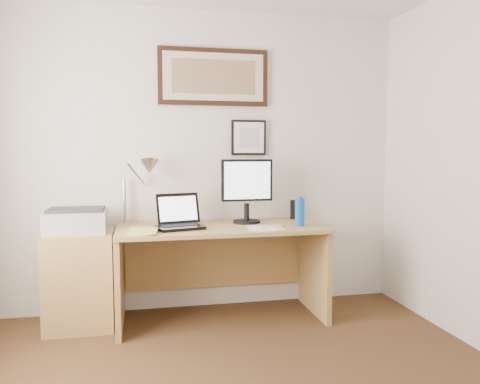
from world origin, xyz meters
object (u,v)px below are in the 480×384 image
object	(u,v)px
book	(129,231)
printer	(76,220)
desk	(219,253)
lcd_monitor	(247,188)
side_cabinet	(80,280)
laptop	(179,220)
water_bottle	(300,212)

from	to	relation	value
book	printer	size ratio (longest dim) A/B	0.64
book	desk	distance (m)	0.78
lcd_monitor	book	bearing A→B (deg)	-163.64
desk	lcd_monitor	xyz separation A→B (m)	(0.23, 0.03, 0.53)
lcd_monitor	printer	xyz separation A→B (m)	(-1.32, -0.04, -0.22)
side_cabinet	desk	xyz separation A→B (m)	(1.07, 0.04, 0.15)
book	laptop	bearing A→B (deg)	20.88
water_bottle	laptop	world-z (taller)	laptop
desk	water_bottle	bearing A→B (deg)	-18.11
side_cabinet	book	world-z (taller)	book
water_bottle	lcd_monitor	size ratio (longest dim) A/B	0.41
water_bottle	printer	xyz separation A→B (m)	(-1.69, 0.19, -0.04)
laptop	lcd_monitor	world-z (taller)	lcd_monitor
book	lcd_monitor	world-z (taller)	lcd_monitor
side_cabinet	laptop	size ratio (longest dim) A/B	1.88
water_bottle	laptop	bearing A→B (deg)	173.97
side_cabinet	lcd_monitor	world-z (taller)	lcd_monitor
lcd_monitor	printer	size ratio (longest dim) A/B	1.18
desk	lcd_monitor	bearing A→B (deg)	7.81
printer	lcd_monitor	bearing A→B (deg)	1.86
desk	laptop	size ratio (longest dim) A/B	4.12
water_bottle	lcd_monitor	xyz separation A→B (m)	(-0.37, 0.23, 0.18)
water_bottle	lcd_monitor	bearing A→B (deg)	148.29
book	printer	bearing A→B (deg)	149.28
book	lcd_monitor	bearing A→B (deg)	16.36
water_bottle	lcd_monitor	world-z (taller)	lcd_monitor
water_bottle	printer	bearing A→B (deg)	173.67
water_bottle	desk	distance (m)	0.73
side_cabinet	lcd_monitor	bearing A→B (deg)	2.96
side_cabinet	printer	world-z (taller)	printer
water_bottle	laptop	xyz separation A→B (m)	(-0.93, 0.10, -0.05)
water_bottle	book	distance (m)	1.31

